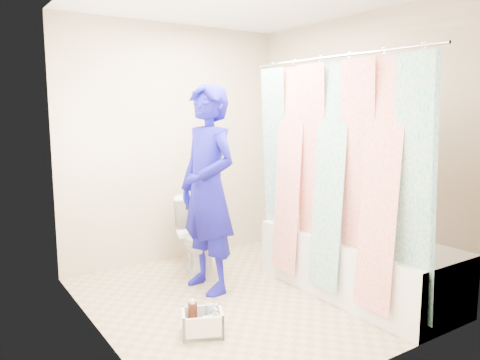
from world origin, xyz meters
TOP-DOWN VIEW (x-y plane):
  - floor at (0.00, 0.00)m, footprint 2.60×2.60m
  - wall_back at (0.00, 1.30)m, footprint 2.40×0.02m
  - wall_front at (0.00, -1.30)m, footprint 2.40×0.02m
  - wall_left at (-1.20, 0.00)m, footprint 0.02×2.60m
  - wall_right at (1.20, 0.00)m, footprint 0.02×2.60m
  - bathtub at (0.85, -0.43)m, footprint 0.70×1.75m
  - curtain_rod at (0.52, -0.43)m, footprint 0.02×1.90m
  - shower_curtain at (0.52, -0.43)m, footprint 0.06×1.75m
  - toilet at (-0.02, 0.77)m, footprint 0.59×0.79m
  - tank_lid at (-0.05, 0.67)m, footprint 0.47×0.32m
  - tank_internals at (0.00, 0.97)m, footprint 0.17×0.08m
  - plumber at (-0.16, 0.35)m, footprint 0.48×0.68m
  - cleaning_caddy at (-0.61, -0.37)m, footprint 0.35×0.32m

SIDE VIEW (x-z plane):
  - floor at x=0.00m, z-range 0.00..0.00m
  - cleaning_caddy at x=-0.61m, z-range -0.03..0.19m
  - bathtub at x=0.85m, z-range 0.02..0.52m
  - toilet at x=-0.02m, z-range 0.00..0.71m
  - tank_lid at x=-0.05m, z-range 0.40..0.43m
  - tank_internals at x=0.00m, z-range 0.58..0.82m
  - plumber at x=-0.16m, z-range 0.00..1.77m
  - shower_curtain at x=0.52m, z-range 0.12..1.92m
  - wall_back at x=0.00m, z-range 0.00..2.40m
  - wall_front at x=0.00m, z-range 0.00..2.40m
  - wall_left at x=-1.20m, z-range 0.00..2.40m
  - wall_right at x=1.20m, z-range 0.00..2.40m
  - curtain_rod at x=0.52m, z-range 1.94..1.96m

